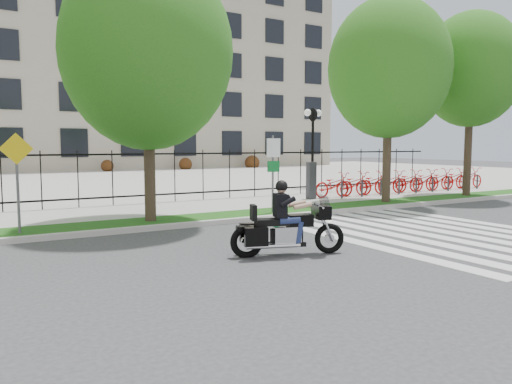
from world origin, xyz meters
TOP-DOWN VIEW (x-y plane):
  - ground at (0.00, 0.00)m, footprint 120.00×120.00m
  - curb at (0.00, 4.10)m, footprint 60.00×0.20m
  - grass_verge at (0.00, 4.95)m, footprint 60.00×1.50m
  - sidewalk at (0.00, 7.45)m, footprint 60.00×3.50m
  - plaza at (0.00, 25.00)m, footprint 80.00×34.00m
  - crosswalk_stripes at (4.83, 0.00)m, footprint 5.70×8.00m
  - iron_fence at (0.00, 9.20)m, footprint 30.00×0.06m
  - office_building at (0.00, 44.92)m, footprint 60.00×21.90m
  - lamp_post_right at (10.00, 12.00)m, footprint 1.06×0.70m
  - street_tree_1 at (-1.25, 4.95)m, footprint 4.84×4.84m
  - street_tree_2 at (8.20, 4.95)m, footprint 4.62×4.62m
  - street_tree_3 at (13.05, 4.95)m, footprint 4.26×4.26m
  - bike_share_station at (11.83, 7.20)m, footprint 11.17×0.89m
  - sign_pole_regulatory at (2.75, 4.58)m, footprint 0.50×0.09m
  - sign_pole_warning at (-4.75, 4.58)m, footprint 0.78×0.09m
  - motorcycle_rider at (-0.05, -0.33)m, footprint 2.42×1.20m

SIDE VIEW (x-z plane):
  - ground at x=0.00m, z-range 0.00..0.00m
  - crosswalk_stripes at x=4.83m, z-range 0.00..0.01m
  - plaza at x=0.00m, z-range 0.00..0.10m
  - curb at x=0.00m, z-range 0.00..0.15m
  - grass_verge at x=0.00m, z-range 0.00..0.15m
  - sidewalk at x=0.00m, z-range 0.00..0.15m
  - motorcycle_rider at x=-0.05m, z-range -0.32..1.61m
  - bike_share_station at x=11.83m, z-range -0.08..1.42m
  - iron_fence at x=0.00m, z-range 0.15..2.15m
  - sign_pole_regulatory at x=2.75m, z-range 0.49..2.99m
  - sign_pole_warning at x=-4.75m, z-range 0.50..2.99m
  - lamp_post_right at x=10.00m, z-range 1.08..5.33m
  - street_tree_1 at x=-1.25m, z-range 1.16..8.77m
  - street_tree_2 at x=8.20m, z-range 1.36..9.11m
  - street_tree_3 at x=13.05m, z-range 1.61..9.46m
  - office_building at x=0.00m, z-range -0.11..20.04m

